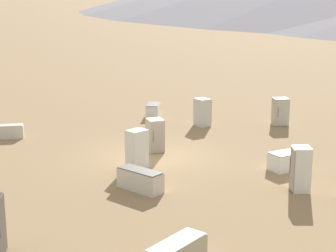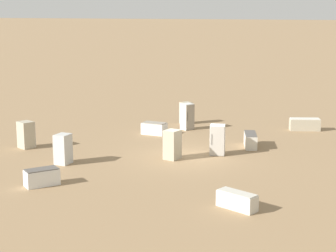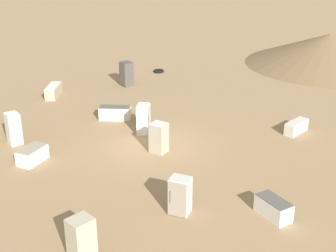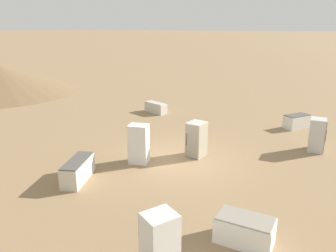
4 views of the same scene
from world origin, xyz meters
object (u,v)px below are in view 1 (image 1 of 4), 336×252
Objects in this scene: discarded_fridge_0 at (153,110)px; discarded_fridge_3 at (140,180)px; discarded_fridge_5 at (202,112)px; discarded_fridge_6 at (301,169)px; discarded_fridge_7 at (280,112)px; discarded_fridge_11 at (287,161)px; discarded_fridge_1 at (155,135)px; discarded_fridge_4 at (7,132)px; discarded_fridge_9 at (137,149)px.

discarded_fridge_3 is at bearing -85.82° from discarded_fridge_0.
discarded_fridge_5 is 0.90× the size of discarded_fridge_6.
discarded_fridge_11 is at bearing 72.00° from discarded_fridge_7.
discarded_fridge_3 is 1.30× the size of discarded_fridge_7.
discarded_fridge_0 is 7.12m from discarded_fridge_1.
discarded_fridge_4 is at bearing -140.45° from discarded_fridge_11.
discarded_fridge_5 is 1.01× the size of discarded_fridge_7.
discarded_fridge_4 is at bearing -38.70° from discarded_fridge_1.
discarded_fridge_0 is 8.48m from discarded_fridge_4.
discarded_fridge_6 is 10.17m from discarded_fridge_7.
discarded_fridge_9 is (-3.55, 7.29, 0.47)m from discarded_fridge_4.
discarded_fridge_3 is 6.28m from discarded_fridge_11.
discarded_fridge_6 is (-7.55, 12.50, 0.49)m from discarded_fridge_4.
discarded_fridge_3 is at bearing 63.98° from discarded_fridge_1.
discarded_fridge_9 reaches higher than discarded_fridge_7.
discarded_fridge_0 is at bearing -108.71° from discarded_fridge_1.
discarded_fridge_3 is at bearing 88.59° from discarded_fridge_6.
discarded_fridge_9 is at bearing -121.04° from discarded_fridge_11.
discarded_fridge_1 is 5.01m from discarded_fridge_3.
discarded_fridge_1 is 7.33m from discarded_fridge_6.
discarded_fridge_3 is (2.76, 4.16, -0.36)m from discarded_fridge_1.
discarded_fridge_11 is (-0.34, 11.18, -0.01)m from discarded_fridge_0.
discarded_fridge_5 reaches higher than discarded_fridge_0.
discarded_fridge_6 is at bearing -15.68° from discarded_fridge_5.
discarded_fridge_1 reaches higher than discarded_fridge_11.
discarded_fridge_6 is 2.53m from discarded_fridge_11.
discarded_fridge_0 is 7.16m from discarded_fridge_7.
discarded_fridge_5 is 7.98m from discarded_fridge_11.
discarded_fridge_7 is 10.37m from discarded_fridge_9.
discarded_fridge_1 is 5.94m from discarded_fridge_11.
discarded_fridge_0 is at bearing 39.44° from discarded_fridge_3.
discarded_fridge_7 is (-3.76, 1.82, -0.01)m from discarded_fridge_5.
discarded_fridge_1 reaches higher than discarded_fridge_3.
discarded_fridge_0 is 3.52m from discarded_fridge_5.
discarded_fridge_1 is 2.47m from discarded_fridge_9.
discarded_fridge_6 is 6.57m from discarded_fridge_9.
discarded_fridge_4 is (8.44, 0.84, -0.04)m from discarded_fridge_0.
discarded_fridge_5 is at bearing 93.96° from discarded_fridge_4.
discarded_fridge_5 is (-9.71, 2.41, 0.41)m from discarded_fridge_4.
discarded_fridge_5 is at bearing 24.11° from discarded_fridge_3.
discarded_fridge_6 is 1.12× the size of discarded_fridge_7.
discarded_fridge_3 is (5.91, 10.53, 0.02)m from discarded_fridge_0.
discarded_fridge_6 is at bearing -30.36° from discarded_fridge_11.
discarded_fridge_3 is 5.76m from discarded_fridge_6.
discarded_fridge_3 is at bearing -96.67° from discarded_fridge_11.
discarded_fridge_6 is (2.17, 10.09, 0.08)m from discarded_fridge_5.
discarded_fridge_0 is at bearing 42.75° from discarded_fridge_9.
discarded_fridge_6 is at bearing 73.96° from discarded_fridge_7.
discarded_fridge_1 reaches higher than discarded_fridge_5.
discarded_fridge_0 is 0.93× the size of discarded_fridge_4.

